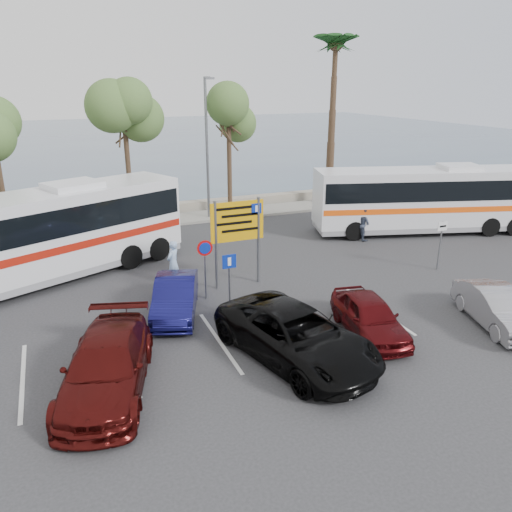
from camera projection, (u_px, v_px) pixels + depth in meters
name	position (u px, v px, depth m)	size (l,w,h in m)	color
ground	(243.00, 322.00, 17.33)	(120.00, 120.00, 0.00)	#2F2F31
kerb_strip	(159.00, 221.00, 29.52)	(44.00, 2.40, 0.15)	gray
seawall	(152.00, 210.00, 31.20)	(48.00, 0.80, 0.60)	gray
sea	(90.00, 141.00, 69.69)	(140.00, 140.00, 0.00)	#45546E
tree_mid	(123.00, 106.00, 26.81)	(3.20, 3.20, 8.00)	#382619
tree_right	(228.00, 113.00, 29.12)	(3.20, 3.20, 7.40)	#382619
palm_tree	(336.00, 47.00, 30.41)	(4.80, 4.80, 11.20)	#382619
street_lamp_right	(207.00, 142.00, 28.68)	(0.45, 1.15, 8.01)	slate
direction_sign	(237.00, 228.00, 19.68)	(2.20, 0.12, 3.60)	slate
sign_no_stop	(205.00, 260.00, 18.68)	(0.60, 0.08, 2.35)	slate
sign_parking	(229.00, 276.00, 17.47)	(0.50, 0.07, 2.25)	slate
sign_taxi	(441.00, 239.00, 21.68)	(0.50, 0.07, 2.20)	slate
lane_markings	(221.00, 341.00, 16.05)	(12.02, 4.20, 0.01)	silver
coach_bus_left	(34.00, 241.00, 20.06)	(12.67, 7.69, 3.95)	silver
coach_bus_right	(424.00, 202.00, 27.12)	(12.09, 5.77, 3.70)	silver
car_blue	(175.00, 297.00, 17.70)	(1.42, 4.06, 1.34)	#10104B
car_maroon	(107.00, 366.00, 13.26)	(2.09, 5.14, 1.49)	#470D0B
car_red	(369.00, 316.00, 16.27)	(1.56, 3.87, 1.32)	#4E0B0D
suv_black	(296.00, 335.00, 14.79)	(2.60, 5.63, 1.56)	black
car_silver_b	(497.00, 308.00, 16.90)	(1.38, 3.95, 1.30)	#949499
pedestrian_near	(173.00, 263.00, 20.31)	(0.67, 0.44, 1.83)	#9BBAE1
pedestrian_far	(363.00, 224.00, 26.02)	(0.84, 0.65, 1.72)	#343C4F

